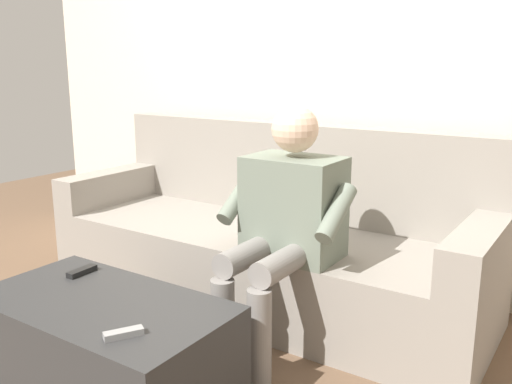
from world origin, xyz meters
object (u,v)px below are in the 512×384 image
Objects in this scene: person_solo_seated at (286,216)px; remote_black at (82,271)px; couch at (267,244)px; coffee_table at (105,350)px; remote_gray at (124,333)px.

person_solo_seated is 8.17× the size of remote_black.
coffee_table is (0.00, 1.15, -0.10)m from couch.
person_solo_seated is 0.92m from remote_gray.
coffee_table is 0.90× the size of person_solo_seated.
remote_gray is at bearing 85.17° from person_solo_seated.
couch is 1.06m from remote_black.
remote_black is at bearing 44.25° from person_solo_seated.
coffee_table is 0.38m from remote_gray.
remote_gray is at bearing 152.00° from coffee_table.
person_solo_seated reaches higher than remote_black.
couch is at bearing 42.49° from remote_gray.
remote_black reaches higher than remote_gray.
person_solo_seated is 0.90m from remote_black.
couch is at bearing 162.87° from remote_black.
couch reaches higher than coffee_table.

